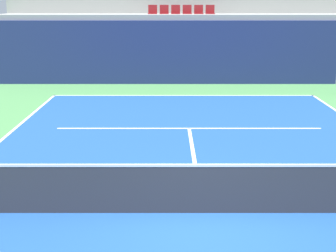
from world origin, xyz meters
name	(u,v)px	position (x,y,z in m)	size (l,w,h in m)	color
ground_plane	(205,213)	(0.00, 0.00, 0.00)	(80.00, 80.00, 0.00)	#4C8C4C
court_surface	(205,213)	(0.00, 0.00, 0.01)	(11.00, 24.00, 0.01)	#1E4C99
baseline_far	(186,95)	(0.00, 11.95, 0.01)	(11.00, 0.10, 0.00)	white
service_line_far	(191,128)	(0.00, 6.40, 0.01)	(8.26, 0.10, 0.00)	white
centre_service_line	(196,160)	(0.00, 3.20, 0.01)	(0.10, 6.40, 0.00)	white
back_wall	(184,52)	(0.00, 15.09, 1.49)	(17.92, 0.30, 2.98)	navy
stands_tier_lower	(183,47)	(0.00, 16.44, 1.62)	(17.92, 2.40, 3.23)	#9E9E99
stands_tier_upper	(182,35)	(0.00, 18.84, 2.06)	(17.92, 2.40, 4.12)	#9E9E99
seating_row_lower	(183,11)	(0.00, 16.54, 3.36)	(3.28, 0.44, 0.44)	maroon
tennis_net	(205,188)	(0.00, 0.00, 0.51)	(11.08, 0.08, 1.07)	black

